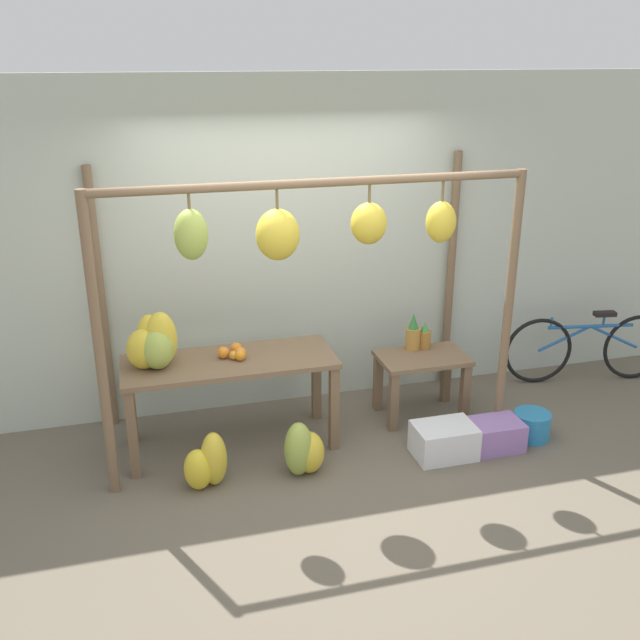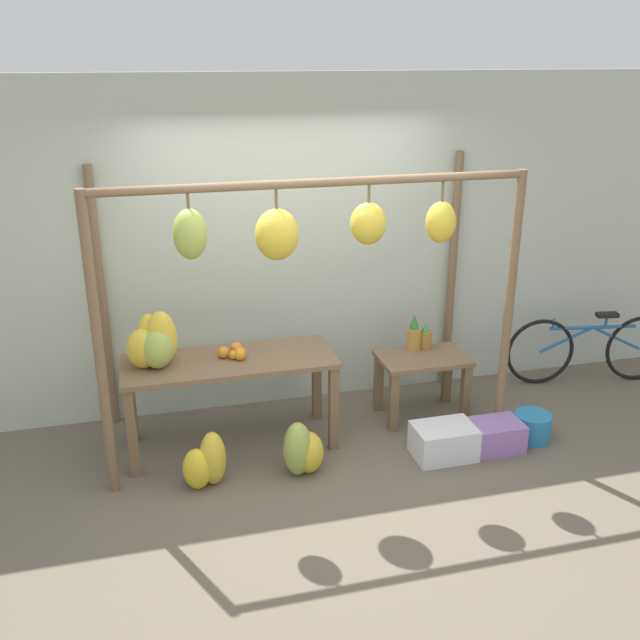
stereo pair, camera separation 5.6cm
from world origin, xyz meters
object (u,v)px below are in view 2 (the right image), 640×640
Objects in this scene: banana_pile_ground_right at (303,450)px; orange_pile at (235,352)px; fruit_crate_white at (444,441)px; fruit_crate_purple at (494,436)px; banana_pile_ground_left at (206,463)px; banana_pile_on_table at (155,343)px; pineapple_cluster at (418,336)px; blue_bucket at (532,426)px; parked_bicycle at (590,348)px.

orange_pile is at bearing 125.38° from banana_pile_ground_right.
fruit_crate_purple is (0.43, 0.00, -0.01)m from fruit_crate_white.
fruit_crate_purple is at bearing -1.63° from banana_pile_ground_left.
banana_pile_ground_right is 0.91× the size of fruit_crate_white.
banana_pile_on_table is at bearing 116.10° from banana_pile_ground_left.
banana_pile_ground_left is at bearing -119.36° from orange_pile.
banana_pile_ground_left is 0.99× the size of fruit_crate_purple.
pineapple_cluster is 1.05m from fruit_crate_purple.
pineapple_cluster reaches higher than banana_pile_ground_left.
fruit_crate_white is at bearing -179.99° from fruit_crate_purple.
orange_pile reaches higher than fruit_crate_white.
blue_bucket is at bearing 4.67° from fruit_crate_white.
banana_pile_ground_right is 1.43× the size of blue_bucket.
orange_pile is 0.54× the size of banana_pile_ground_left.
orange_pile is 0.69× the size of pineapple_cluster.
banana_pile_ground_left is 3.77m from parked_bicycle.
pineapple_cluster is 2.11m from banana_pile_ground_left.
parked_bicycle is (2.97, 0.85, 0.15)m from banana_pile_ground_right.
pineapple_cluster reaches higher than fruit_crate_purple.
parked_bicycle is at bearing 2.22° from pineapple_cluster.
orange_pile is 2.13m from fruit_crate_purple.
banana_pile_ground_right is 1.90m from blue_bucket.
fruit_crate_white is at bearing -175.33° from blue_bucket.
parked_bicycle reaches higher than blue_bucket.
blue_bucket is (0.71, -0.76, -0.56)m from pineapple_cluster.
parked_bicycle is 1.71m from fruit_crate_purple.
banana_pile_on_table is 0.97m from banana_pile_ground_left.
fruit_crate_purple is at bearing -14.14° from banana_pile_on_table.
pineapple_cluster is at bearing 21.87° from banana_pile_ground_left.
pineapple_cluster reaches higher than fruit_crate_white.
fruit_crate_purple is (0.34, -0.83, -0.56)m from pineapple_cluster.
orange_pile reaches higher than banana_pile_ground_left.
blue_bucket is at bearing -11.16° from banana_pile_on_table.
pineapple_cluster is 0.76× the size of banana_pile_ground_right.
banana_pile_on_table is 0.90× the size of fruit_crate_white.
banana_pile_ground_left is 2.61m from blue_bucket.
fruit_crate_purple is at bearing -169.99° from blue_bucket.
fruit_crate_white is 0.29× the size of parked_bicycle.
banana_pile_ground_right is at bearing -164.06° from parked_bicycle.
banana_pile_ground_left is at bearing -63.90° from banana_pile_on_table.
pineapple_cluster is at bearing 7.77° from orange_pile.
banana_pile_ground_left is (-1.90, -0.76, -0.49)m from pineapple_cluster.
parked_bicycle is at bearing 4.87° from orange_pile.
blue_bucket is (2.30, -0.55, -0.67)m from orange_pile.
parked_bicycle reaches higher than banana_pile_ground_right.
pineapple_cluster is 0.77× the size of banana_pile_ground_left.
parked_bicycle reaches higher than fruit_crate_white.
blue_bucket is (2.61, 0.00, -0.08)m from banana_pile_ground_left.
fruit_crate_white is 1.58× the size of blue_bucket.
fruit_crate_white is (1.81, -0.06, -0.06)m from banana_pile_ground_left.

